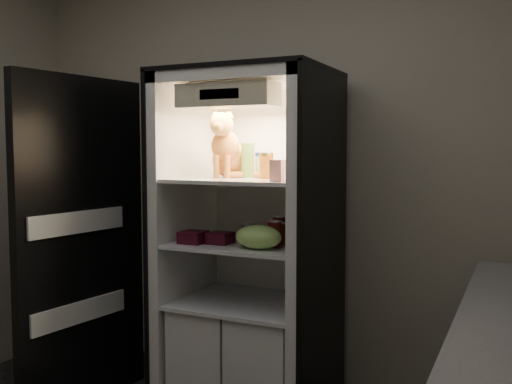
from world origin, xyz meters
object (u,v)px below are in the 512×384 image
pepper_jar (300,158)px  cream_carton (278,171)px  berry_box_left (193,237)px  mayo_tub (264,165)px  salsa_jar (266,166)px  berry_box_right (220,238)px  soda_can_a (279,228)px  tabby_cat (228,151)px  condiment_jar (248,232)px  refrigerator (251,266)px  soda_can_c (275,234)px  soda_can_b (282,233)px  grape_bag (258,237)px  parmesan_shaker (248,160)px

pepper_jar → cream_carton: size_ratio=2.03×
cream_carton → berry_box_left: 0.64m
mayo_tub → salsa_jar: size_ratio=1.01×
cream_carton → berry_box_right: (-0.38, 0.09, -0.37)m
berry_box_right → soda_can_a: bearing=46.9°
tabby_cat → condiment_jar: 0.47m
pepper_jar → soda_can_a: bearing=169.7°
refrigerator → tabby_cat: (-0.14, -0.01, 0.64)m
mayo_tub → tabby_cat: bearing=-155.3°
soda_can_a → berry_box_right: soda_can_a is taller
tabby_cat → soda_can_c: size_ratio=2.82×
soda_can_b → grape_bag: bearing=-106.9°
berry_box_left → mayo_tub: bearing=47.8°
soda_can_c → grape_bag: 0.10m
cream_carton → refrigerator: bearing=135.5°
soda_can_b → salsa_jar: bearing=-176.3°
refrigerator → grape_bag: (0.15, -0.23, 0.21)m
condiment_jar → refrigerator: bearing=86.4°
refrigerator → berry_box_left: bearing=-135.9°
refrigerator → soda_can_a: size_ratio=14.17×
parmesan_shaker → salsa_jar: (0.14, -0.05, -0.03)m
mayo_tub → condiment_jar: (-0.04, -0.11, -0.37)m
mayo_tub → grape_bag: (0.11, -0.31, -0.36)m
mayo_tub → soda_can_c: 0.45m
parmesan_shaker → salsa_jar: bearing=-21.4°
refrigerator → soda_can_c: refrigerator is taller
grape_bag → berry_box_left: grape_bag is taller
soda_can_c → salsa_jar: bearing=133.4°
soda_can_c → berry_box_left: (-0.45, -0.07, -0.04)m
tabby_cat → cream_carton: 0.51m
soda_can_c → berry_box_right: size_ratio=1.14×
condiment_jar → soda_can_b: bearing=-5.0°
salsa_jar → condiment_jar: salsa_jar is taller
berry_box_left → cream_carton: bearing=-4.9°
salsa_jar → soda_can_a: 0.38m
soda_can_b → pepper_jar: bearing=61.0°
parmesan_shaker → pepper_jar: 0.29m
tabby_cat → berry_box_right: tabby_cat is taller
berry_box_left → berry_box_right: size_ratio=1.08×
mayo_tub → cream_carton: mayo_tub is taller
parmesan_shaker → refrigerator: bearing=17.3°
condiment_jar → grape_bag: size_ratio=0.41×
pepper_jar → refrigerator: bearing=-169.2°
tabby_cat → soda_can_c: 0.57m
pepper_jar → condiment_jar: (-0.27, -0.09, -0.41)m
salsa_jar → berry_box_left: size_ratio=1.05×
condiment_jar → berry_box_right: 0.17m
cream_carton → tabby_cat: bearing=147.5°
condiment_jar → berry_box_left: condiment_jar is taller
condiment_jar → soda_can_c: bearing=-29.8°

